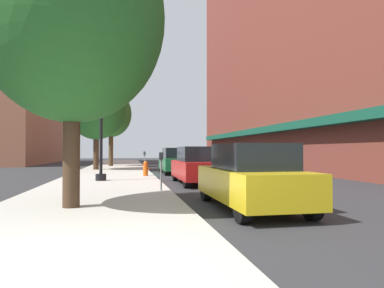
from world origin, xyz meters
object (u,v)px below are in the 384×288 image
Objects in this scene: parking_meter_far at (161,166)px; car_yellow at (251,177)px; tree_near at (96,106)px; tree_mid at (111,114)px; tree_far at (72,17)px; car_red at (198,166)px; lamppost at (101,113)px; parking_meter_near at (145,159)px; car_green at (176,161)px; fire_hydrant at (146,168)px.

car_yellow reaches higher than parking_meter_far.
tree_near is 1.05× the size of tree_mid.
car_red is (4.42, 6.09, -3.94)m from tree_far.
tree_far is at bearing -91.23° from lamppost.
car_red is at bearing 54.03° from tree_far.
lamppost reaches higher than parking_meter_near.
lamppost is 4.50× the size of parking_meter_far.
car_green reaches higher than parking_meter_near.
tree_mid is at bearing 105.55° from car_red.
car_yellow reaches higher than parking_meter_near.
parking_meter_near is 0.18× the size of tree_far.
parking_meter_near is at bearing 103.91° from car_red.
tree_mid is at bearing 90.23° from tree_far.
car_red is at bearing -75.97° from parking_meter_near.
tree_near is at bearing 115.09° from fire_hydrant.
car_green is (1.95, -0.99, -0.14)m from parking_meter_near.
lamppost is 5.46m from parking_meter_far.
tree_mid is 17.17m from car_red.
tree_far is (-2.47, -13.90, 3.80)m from parking_meter_near.
tree_near is (-3.19, 6.82, 4.22)m from fire_hydrant.
tree_near is at bearing -97.91° from tree_mid.
tree_far is at bearing -130.48° from parking_meter_far.
car_yellow is 13.35m from car_green.
parking_meter_near is at bearing 87.92° from fire_hydrant.
parking_meter_near is 1.00× the size of parking_meter_far.
fire_hydrant is 10.88m from tree_far.
parking_meter_far is at bearing -62.25° from lamppost.
parking_meter_far reaches higher than fire_hydrant.
lamppost is 5.04m from car_red.
tree_mid is at bearing 107.18° from parking_meter_near.
parking_meter_near is 9.47m from tree_mid.
car_red and car_green have the same top height.
car_red is (0.00, 6.53, 0.00)m from car_yellow.
car_yellow is at bearing -82.25° from parking_meter_near.
tree_mid is 1.57× the size of car_red.
parking_meter_far is at bearing 121.50° from car_yellow.
car_green reaches higher than fire_hydrant.
tree_near reaches higher than parking_meter_near.
parking_meter_near is at bearing 70.69° from lamppost.
fire_hydrant is at bearing -64.91° from tree_near.
lamppost is 7.47× the size of fire_hydrant.
tree_mid is at bearing 100.98° from fire_hydrant.
lamppost is at bearing 117.75° from parking_meter_far.
tree_far is (-2.32, -9.75, 4.23)m from fire_hydrant.
lamppost is 4.23m from fire_hydrant.
car_yellow is at bearing -72.72° from tree_near.
fire_hydrant is 0.60× the size of parking_meter_far.
tree_mid reaches higher than fire_hydrant.
lamppost is 7.46m from tree_far.
tree_mid is at bearing 90.95° from lamppost.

